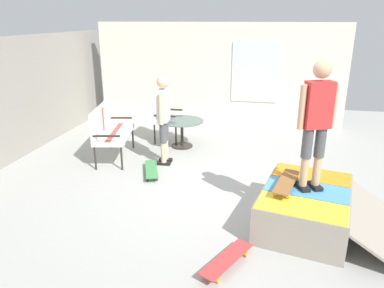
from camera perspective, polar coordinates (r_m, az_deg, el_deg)
The scene contains 11 objects.
ground_plane at distance 5.78m, azimuth 3.76°, elevation -7.84°, with size 12.00×12.00×0.10m, color #A8A8A3.
house_facade at distance 9.08m, azimuth 4.18°, elevation 10.70°, with size 0.23×6.00×2.48m.
skate_ramp at distance 5.01m, azimuth 17.68°, elevation -9.41°, with size 1.83×2.00×0.51m.
patio_bench at distance 7.05m, azimuth -12.99°, elevation 2.55°, with size 1.33×0.77×1.02m.
patio_chair_near_house at distance 7.91m, azimuth -4.50°, elevation 4.78°, with size 0.63×0.56×1.02m.
patio_table at distance 7.56m, azimuth -1.58°, elevation 2.50°, with size 0.90×0.90×0.57m.
person_watching at distance 6.55m, azimuth -4.47°, elevation 4.69°, with size 0.48×0.25×1.63m.
person_skater at distance 4.61m, azimuth 18.93°, elevation 3.91°, with size 0.32×0.45×1.62m.
skateboard_by_bench at distance 6.36m, azimuth -6.40°, elevation -3.97°, with size 0.82×0.46×0.10m.
skateboard_spare at distance 4.17m, azimuth 5.45°, elevation -17.55°, with size 0.80×0.54×0.10m.
skateboard_on_ramp at distance 4.81m, azimuth 14.59°, elevation -5.78°, with size 0.82×0.39×0.10m.
Camera 1 is at (-5.11, -0.65, 2.58)m, focal length 34.07 mm.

